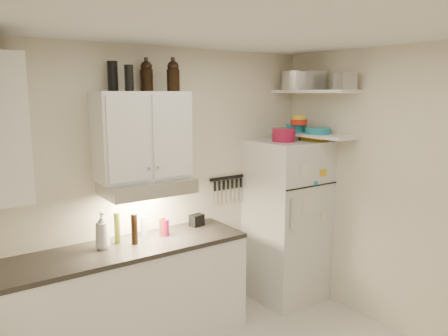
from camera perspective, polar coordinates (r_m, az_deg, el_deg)
ceiling at (r=2.86m, az=6.59°, el=18.24°), size 3.20×3.00×0.02m
back_wall at (r=4.18m, az=-7.63°, el=-2.55°), size 3.20×0.02×2.60m
left_wall at (r=2.32m, az=-26.63°, el=-13.83°), size 0.02×3.00×2.60m
right_wall at (r=4.17m, az=23.06°, el=-3.29°), size 0.02×3.00×2.60m
base_cabinet at (r=3.98m, az=-12.53°, el=-16.50°), size 2.10×0.60×0.88m
countertop at (r=3.80m, az=-12.79°, el=-10.26°), size 2.10×0.62×0.04m
upper_cabinet at (r=3.81m, az=-10.61°, el=4.18°), size 0.80×0.33×0.75m
range_hood at (r=3.82m, az=-10.00°, el=-2.40°), size 0.76×0.46×0.12m
fridge at (r=4.72m, az=8.22°, el=-6.76°), size 0.70×0.68×1.70m
shelf_hi at (r=4.57m, az=11.67°, el=9.76°), size 0.30×0.95×0.03m
shelf_lo at (r=4.59m, az=11.48°, el=4.27°), size 0.30×0.95×0.03m
knife_strip at (r=4.51m, az=0.42°, el=-1.28°), size 0.42×0.02×0.03m
dutch_oven at (r=4.45m, az=7.79°, el=4.29°), size 0.25×0.25×0.13m
book_stack at (r=4.62m, az=11.83°, el=4.04°), size 0.23×0.27×0.08m
spice_jar at (r=4.63m, az=9.40°, el=4.26°), size 0.07×0.07×0.10m
stock_pot at (r=4.70m, az=9.22°, el=11.19°), size 0.35×0.35×0.19m
tin_a at (r=4.56m, az=11.62°, el=11.12°), size 0.23×0.21×0.19m
tin_b at (r=4.31m, az=15.57°, el=10.86°), size 0.20×0.20×0.16m
bowl_teal at (r=4.69m, az=9.41°, el=5.16°), size 0.22×0.22×0.09m
bowl_orange at (r=4.59m, az=9.74°, el=5.94°), size 0.18×0.18×0.05m
bowl_yellow at (r=4.59m, az=9.76°, el=6.54°), size 0.14×0.14×0.04m
plates at (r=4.52m, az=12.13°, el=4.76°), size 0.34×0.34×0.06m
growler_a at (r=3.88m, az=-10.09°, el=11.78°), size 0.12×0.12×0.26m
growler_b at (r=3.85m, az=-6.65°, el=11.90°), size 0.13×0.13×0.27m
thermos_a at (r=3.69m, az=-12.30°, el=11.41°), size 0.09×0.09×0.21m
thermos_b at (r=3.78m, az=-14.33°, el=11.55°), size 0.11×0.11×0.24m
soap_bottle at (r=3.74m, az=-15.64°, el=-7.63°), size 0.14×0.14×0.34m
pepper_mill at (r=3.98m, az=-8.09°, el=-7.56°), size 0.06×0.06×0.17m
oil_bottle at (r=3.85m, az=-13.78°, el=-7.63°), size 0.07×0.07×0.27m
vinegar_bottle at (r=3.80m, az=-11.63°, el=-7.82°), size 0.07×0.07×0.26m
clear_bottle at (r=3.99m, az=-10.40°, el=-7.51°), size 0.07×0.07×0.18m
red_jar at (r=3.98m, az=-7.74°, el=-7.70°), size 0.09×0.09×0.15m
caddy at (r=4.24m, az=-3.58°, el=-6.81°), size 0.14×0.11×0.11m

